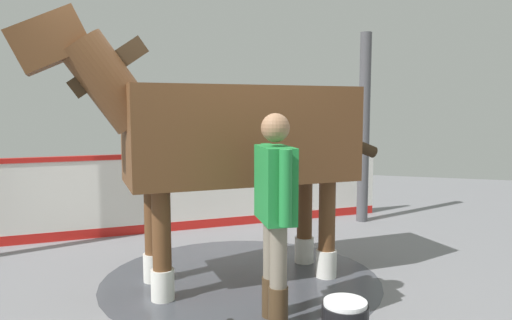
{
  "coord_description": "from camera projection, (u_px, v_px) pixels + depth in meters",
  "views": [
    {
      "loc": [
        -1.4,
        4.01,
        1.64
      ],
      "look_at": [
        -0.28,
        0.17,
        1.2
      ],
      "focal_mm": 33.57,
      "sensor_mm": 36.0,
      "label": 1
    }
  ],
  "objects": [
    {
      "name": "wet_patch",
      "position": [
        241.0,
        279.0,
        4.61
      ],
      "size": [
        2.66,
        2.66,
        0.0
      ],
      "primitive_type": "cylinder",
      "color": "#42444C",
      "rests_on": "ground"
    },
    {
      "name": "roof_post_far",
      "position": [
        364.0,
        129.0,
        6.84
      ],
      "size": [
        0.16,
        0.16,
        2.7
      ],
      "primitive_type": "cylinder",
      "color": "#4C4C51",
      "rests_on": "ground"
    },
    {
      "name": "handler",
      "position": [
        275.0,
        205.0,
        3.58
      ],
      "size": [
        0.42,
        0.58,
        1.6
      ],
      "rotation": [
        0.0,
        0.0,
        3.64
      ],
      "color": "#47331E",
      "rests_on": "ground"
    },
    {
      "name": "barrier_wall",
      "position": [
        192.0,
        194.0,
        6.48
      ],
      "size": [
        4.64,
        3.54,
        1.05
      ],
      "color": "white",
      "rests_on": "ground"
    },
    {
      "name": "horse",
      "position": [
        229.0,
        137.0,
        4.42
      ],
      "size": [
        2.85,
        2.26,
        2.45
      ],
      "rotation": [
        0.0,
        0.0,
        0.65
      ],
      "color": "brown",
      "rests_on": "ground"
    },
    {
      "name": "ground_plane",
      "position": [
        232.0,
        288.0,
        4.39
      ],
      "size": [
        16.0,
        16.0,
        0.02
      ],
      "primitive_type": "cube",
      "color": "gray"
    }
  ]
}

